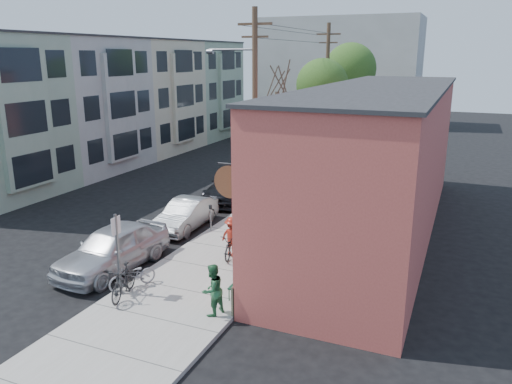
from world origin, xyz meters
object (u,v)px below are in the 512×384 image
at_px(patron_grey, 255,262).
at_px(car_4, 302,151).
at_px(sign_post, 118,247).
at_px(parking_meter_near, 211,214).
at_px(parked_bike_a, 123,282).
at_px(bus, 295,123).
at_px(patio_chair_a, 248,270).
at_px(car_0, 113,248).
at_px(car_3, 279,163).
at_px(utility_pole_near, 254,105).
at_px(parking_meter_far, 278,173).
at_px(tree_leafy_far, 350,69).
at_px(cyclist, 232,237).
at_px(parked_bike_b, 132,276).
at_px(car_2, 235,185).
at_px(tree_leafy_mid, 322,85).
at_px(patio_chair_b, 237,287).
at_px(car_1, 186,214).
at_px(tree_bare, 277,145).
at_px(patron_green, 212,290).

relative_size(patron_grey, car_4, 0.40).
bearing_deg(sign_post, parking_meter_near, 90.87).
xyz_separation_m(parked_bike_a, bus, (-5.31, 33.11, 0.95)).
relative_size(patio_chair_a, car_0, 0.18).
height_order(parking_meter_near, car_3, car_3).
height_order(utility_pole_near, car_0, utility_pole_near).
relative_size(parking_meter_far, tree_leafy_far, 0.14).
height_order(cyclist, car_4, cyclist).
distance_m(parked_bike_b, car_4, 23.92).
height_order(parked_bike_a, car_2, car_2).
xyz_separation_m(tree_leafy_far, patio_chair_a, (3.12, -28.66, -6.12)).
distance_m(car_0, car_3, 17.49).
distance_m(utility_pole_near, car_3, 9.41).
relative_size(parking_meter_far, tree_leafy_mid, 0.16).
height_order(tree_leafy_far, patio_chair_b, tree_leafy_far).
xyz_separation_m(cyclist, bus, (-7.10, 28.56, 0.68)).
distance_m(car_1, car_3, 12.39).
relative_size(parking_meter_near, bus, 0.10).
bearing_deg(tree_leafy_mid, parking_meter_far, -94.42).
bearing_deg(tree_leafy_far, car_4, -106.39).
distance_m(tree_leafy_mid, car_2, 11.57).
relative_size(tree_leafy_far, car_2, 1.58).
xyz_separation_m(patio_chair_a, cyclist, (-1.52, 1.88, 0.37)).
xyz_separation_m(tree_leafy_mid, bus, (-5.50, 10.50, -4.20)).
height_order(car_0, car_4, car_0).
height_order(car_1, car_3, car_3).
relative_size(tree_leafy_mid, car_0, 1.50).
relative_size(parking_meter_near, parked_bike_a, 0.68).
xyz_separation_m(tree_leafy_mid, cyclist, (1.60, -18.06, -4.88)).
xyz_separation_m(tree_leafy_mid, patio_chair_b, (3.32, -21.31, -5.26)).
relative_size(parking_meter_far, bus, 0.10).
distance_m(parked_bike_b, car_3, 18.82).
bearing_deg(tree_bare, tree_leafy_far, 90.00).
bearing_deg(patio_chair_b, patio_chair_a, 96.51).
bearing_deg(bus, sign_post, -85.48).
height_order(sign_post, tree_leafy_far, tree_leafy_far).
distance_m(patron_green, bus, 34.08).
xyz_separation_m(utility_pole_near, car_1, (-1.59, -4.38, -4.72)).
xyz_separation_m(parking_meter_far, car_2, (-1.45, -3.11, -0.18)).
xyz_separation_m(parking_meter_near, car_3, (-1.45, 12.65, -0.25)).
xyz_separation_m(parking_meter_far, patron_grey, (3.95, -12.86, -0.03)).
height_order(parking_meter_far, cyclist, cyclist).
xyz_separation_m(patio_chair_a, car_1, (-5.12, 4.36, 0.10)).
xyz_separation_m(cyclist, car_2, (-3.60, 7.84, -0.16)).
bearing_deg(car_4, tree_leafy_far, 70.91).
height_order(parking_meter_near, parked_bike_a, parking_meter_near).
bearing_deg(parking_meter_near, cyclist, -45.96).
height_order(sign_post, parked_bike_b, sign_post).
bearing_deg(patron_grey, parking_meter_far, -172.71).
bearing_deg(bus, patron_green, -79.66).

